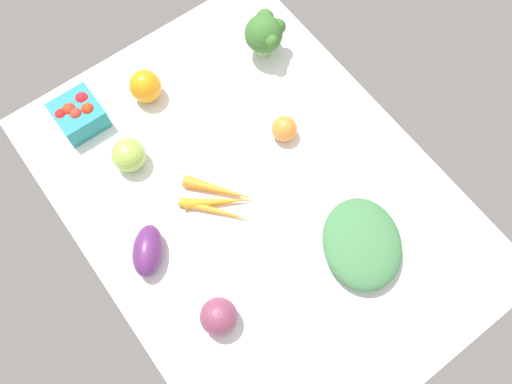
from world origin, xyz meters
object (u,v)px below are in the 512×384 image
bell_pepper_orange (145,86)px  heirloom_tomato_green (129,155)px  broccoli_head (265,32)px  carrot_bunch (219,199)px  berry_basket (79,114)px  heirloom_tomato_orange (284,129)px  leafy_greens_clump (362,243)px  eggplant (148,251)px  red_onion_center (219,316)px

bell_pepper_orange → heirloom_tomato_green: bell_pepper_orange is taller
broccoli_head → carrot_bunch: (26.57, -32.61, -5.83)cm
berry_basket → carrot_bunch: size_ratio=0.56×
bell_pepper_orange → heirloom_tomato_orange: bearing=35.2°
leafy_greens_clump → berry_basket: berry_basket is taller
heirloom_tomato_orange → leafy_greens_clump: bearing=-6.6°
eggplant → bell_pepper_orange: bearing=6.9°
bell_pepper_orange → berry_basket: (-3.28, -16.38, -0.59)cm
broccoli_head → carrot_bunch: 42.47cm
red_onion_center → broccoli_head: bearing=135.2°
red_onion_center → bell_pepper_orange: bearing=162.5°
red_onion_center → heirloom_tomato_green: size_ratio=0.99×
carrot_bunch → red_onion_center: size_ratio=2.41×
leafy_greens_clump → broccoli_head: 55.61cm
bell_pepper_orange → carrot_bunch: (32.84, -2.04, -2.86)cm
broccoli_head → red_onion_center: 67.77cm
broccoli_head → heirloom_tomato_orange: size_ratio=1.96×
bell_pepper_orange → broccoli_head: broccoli_head is taller
bell_pepper_orange → leafy_greens_clump: bell_pepper_orange is taller
bell_pepper_orange → red_onion_center: size_ratio=1.08×
heirloom_tomato_orange → berry_basket: berry_basket is taller
heirloom_tomato_orange → carrot_bunch: heirloom_tomato_orange is taller
leafy_greens_clump → carrot_bunch: size_ratio=1.11×
leafy_greens_clump → carrot_bunch: 32.58cm
heirloom_tomato_orange → red_onion_center: red_onion_center is taller
leafy_greens_clump → heirloom_tomato_green: size_ratio=2.65×
bell_pepper_orange → heirloom_tomato_green: 18.13cm
heirloom_tomato_orange → broccoli_head: bearing=153.9°
bell_pepper_orange → heirloom_tomato_orange: (28.16, 19.83, -1.15)cm
heirloom_tomato_orange → carrot_bunch: size_ratio=0.32×
leafy_greens_clump → eggplant: 45.32cm
broccoli_head → berry_basket: (-9.54, -46.94, -3.57)cm
berry_basket → heirloom_tomato_green: (16.25, 3.72, 0.31)cm
berry_basket → red_onion_center: (57.60, -0.73, 0.28)cm
leafy_greens_clump → carrot_bunch: leafy_greens_clump is taller
leafy_greens_clump → heirloom_tomato_orange: size_ratio=3.41×
leafy_greens_clump → broccoli_head: bearing=164.9°
broccoli_head → berry_basket: 48.04cm
red_onion_center → leafy_greens_clump: bearing=80.6°
leafy_greens_clump → eggplant: size_ratio=1.81×
broccoli_head → eggplant: 58.88cm
red_onion_center → eggplant: bearing=-168.6°
heirloom_tomato_green → eggplant: bearing=-22.0°
berry_basket → carrot_bunch: 38.92cm
leafy_greens_clump → red_onion_center: red_onion_center is taller
eggplant → carrot_bunch: bearing=-47.5°
broccoli_head → heirloom_tomato_green: (6.71, -43.23, -3.26)cm
broccoli_head → red_onion_center: size_ratio=1.53×
leafy_greens_clump → berry_basket: (-63.10, -32.52, 0.51)cm
heirloom_tomato_orange → heirloom_tomato_green: heirloom_tomato_green is taller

